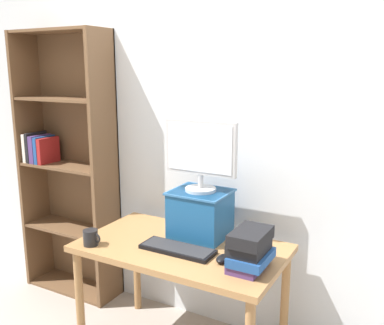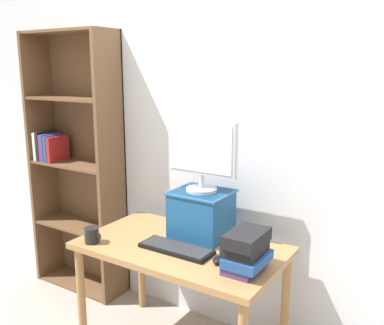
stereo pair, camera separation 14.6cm
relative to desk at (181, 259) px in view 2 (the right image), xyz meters
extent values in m
cube|color=silver|center=(0.00, 0.46, 0.67)|extent=(7.00, 0.08, 2.60)
cube|color=#9E7042|center=(0.00, 0.00, 0.07)|extent=(1.18, 0.68, 0.04)
cylinder|color=#9E7042|center=(-0.54, -0.29, -0.29)|extent=(0.05, 0.05, 0.68)
cylinder|color=#9E7042|center=(-0.54, 0.29, -0.29)|extent=(0.05, 0.05, 0.68)
cylinder|color=#9E7042|center=(0.54, 0.29, -0.29)|extent=(0.05, 0.05, 0.68)
cube|color=brown|center=(-1.53, 0.28, 0.36)|extent=(0.03, 0.28, 1.98)
cube|color=brown|center=(-0.79, 0.28, 0.36)|extent=(0.03, 0.28, 1.98)
cube|color=brown|center=(-1.16, 0.42, 0.36)|extent=(0.77, 0.01, 1.98)
cube|color=brown|center=(-1.16, 0.28, -0.62)|extent=(0.71, 0.27, 0.02)
cube|color=brown|center=(-1.16, 0.28, -0.12)|extent=(0.71, 0.27, 0.02)
cube|color=brown|center=(-1.16, 0.28, 0.37)|extent=(0.71, 0.27, 0.02)
cube|color=brown|center=(-1.16, 0.28, 0.87)|extent=(0.71, 0.27, 0.02)
cube|color=brown|center=(-1.16, 0.28, 1.35)|extent=(0.71, 0.27, 0.02)
cube|color=silver|center=(-1.47, 0.26, 0.49)|extent=(0.03, 0.20, 0.22)
cube|color=black|center=(-1.44, 0.26, 0.50)|extent=(0.03, 0.20, 0.23)
cube|color=#4C336B|center=(-1.40, 0.26, 0.49)|extent=(0.05, 0.20, 0.21)
cube|color=navy|center=(-1.35, 0.26, 0.48)|extent=(0.03, 0.20, 0.20)
cube|color=maroon|center=(-1.31, 0.26, 0.48)|extent=(0.03, 0.20, 0.19)
cube|color=#195189|center=(0.03, 0.18, 0.23)|extent=(0.32, 0.29, 0.29)
cube|color=#2D669E|center=(0.03, 0.18, 0.37)|extent=(0.34, 0.30, 0.01)
cylinder|color=#B7B7BA|center=(0.03, 0.18, 0.38)|extent=(0.18, 0.18, 0.02)
cylinder|color=#B7B7BA|center=(0.03, 0.18, 0.43)|extent=(0.03, 0.03, 0.08)
cube|color=#B7B7BA|center=(0.03, 0.18, 0.64)|extent=(0.45, 0.04, 0.32)
cube|color=silver|center=(0.03, 0.16, 0.64)|extent=(0.41, 0.00, 0.28)
cube|color=black|center=(0.02, -0.08, 0.10)|extent=(0.43, 0.16, 0.02)
cube|color=#28282B|center=(0.02, -0.08, 0.11)|extent=(0.40, 0.14, 0.00)
ellipsoid|color=black|center=(0.30, -0.08, 0.10)|extent=(0.06, 0.10, 0.04)
cube|color=#4C336B|center=(0.44, -0.09, 0.11)|extent=(0.15, 0.24, 0.04)
cube|color=navy|center=(0.46, -0.09, 0.15)|extent=(0.18, 0.26, 0.05)
cube|color=black|center=(0.45, -0.08, 0.20)|extent=(0.17, 0.23, 0.06)
cube|color=black|center=(0.46, -0.09, 0.26)|extent=(0.16, 0.25, 0.07)
cylinder|color=black|center=(-0.46, -0.25, 0.13)|extent=(0.09, 0.09, 0.09)
torus|color=black|center=(-0.42, -0.25, 0.14)|extent=(0.06, 0.01, 0.06)
camera|label=1|loc=(1.17, -2.00, 1.09)|focal=40.00mm
camera|label=2|loc=(1.30, -1.92, 1.09)|focal=40.00mm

